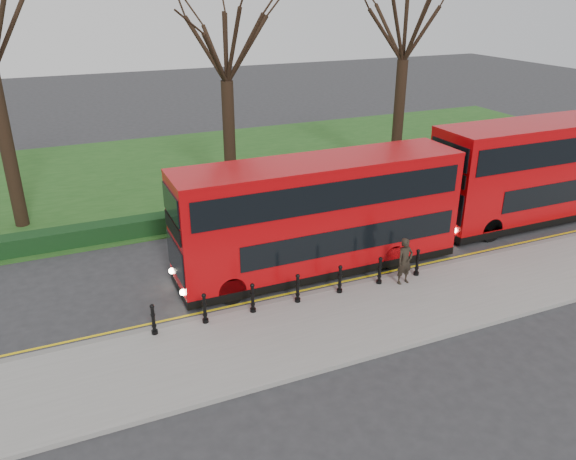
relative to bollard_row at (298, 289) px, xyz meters
name	(u,v)px	position (x,y,z in m)	size (l,w,h in m)	color
ground	(266,291)	(-0.63, 1.35, -0.65)	(120.00, 120.00, 0.00)	#28282B
pavement	(301,333)	(-0.63, -1.65, -0.58)	(60.00, 4.00, 0.15)	gray
kerb	(277,302)	(-0.63, 0.35, -0.58)	(60.00, 0.25, 0.16)	slate
grass_verge	(172,173)	(-0.63, 16.35, -0.62)	(60.00, 18.00, 0.06)	#1E4B19
hedge	(212,216)	(-0.63, 8.15, -0.25)	(60.00, 0.90, 0.80)	black
yellow_line_outer	(273,300)	(-0.63, 0.65, -0.64)	(60.00, 0.10, 0.01)	yellow
yellow_line_inner	(271,297)	(-0.63, 0.85, -0.64)	(60.00, 0.10, 0.01)	yellow
tree_mid	(225,39)	(1.37, 11.35, 7.13)	(6.86, 6.86, 10.71)	black
tree_right	(406,19)	(11.37, 11.35, 7.81)	(7.45, 7.45, 11.64)	black
bollard_row	(298,289)	(0.00, 0.00, 0.00)	(9.86, 0.15, 1.00)	black
bus_lead	(319,217)	(1.84, 2.15, 1.53)	(10.90, 2.50, 4.34)	#B1060A
bus_rear	(548,170)	(13.83, 2.73, 1.67)	(11.60, 2.66, 4.61)	#B1060A
pedestrian	(405,261)	(4.06, -0.31, 0.37)	(0.64, 0.42, 1.74)	black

